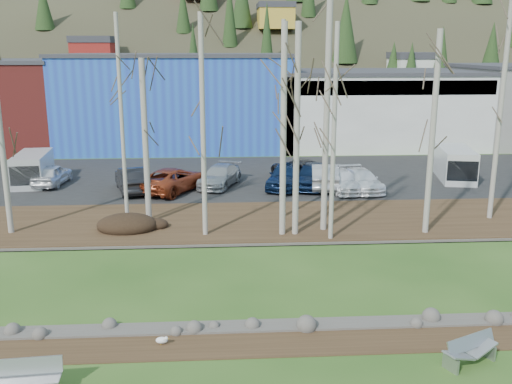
{
  "coord_description": "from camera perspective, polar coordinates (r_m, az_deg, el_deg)",
  "views": [
    {
      "loc": [
        -2.14,
        -13.63,
        8.77
      ],
      "look_at": [
        -0.61,
        11.11,
        2.5
      ],
      "focal_mm": 40.0,
      "sensor_mm": 36.0,
      "label": 1
    }
  ],
  "objects": [
    {
      "name": "car_5",
      "position": [
        36.36,
        6.84,
        1.61
      ],
      "size": [
        2.21,
        4.83,
        1.54
      ],
      "primitive_type": "imported",
      "rotation": [
        0.0,
        0.0,
        3.01
      ],
      "color": "#AFAFB1",
      "rests_on": "parking_lot"
    },
    {
      "name": "far_bank_rocks",
      "position": [
        26.51,
        1.29,
        -5.12
      ],
      "size": [
        80.0,
        0.8,
        0.46
      ],
      "primitive_type": null,
      "color": "#47423D",
      "rests_on": "ground"
    },
    {
      "name": "car_2",
      "position": [
        35.62,
        -8.26,
        1.25
      ],
      "size": [
        4.69,
        5.84,
        1.48
      ],
      "primitive_type": "imported",
      "rotation": [
        0.0,
        0.0,
        2.65
      ],
      "color": "#993B1E",
      "rests_on": "parking_lot"
    },
    {
      "name": "van_white",
      "position": [
        40.55,
        19.34,
        2.62
      ],
      "size": [
        2.91,
        5.1,
        2.1
      ],
      "rotation": [
        0.0,
        0.0,
        -0.2
      ],
      "color": "white",
      "rests_on": "parking_lot"
    },
    {
      "name": "birch_9",
      "position": [
        31.17,
        23.42,
        9.2
      ],
      "size": [
        0.25,
        0.25,
        13.05
      ],
      "color": "#B1A99F",
      "rests_on": "far_bank"
    },
    {
      "name": "birch_6",
      "position": [
        25.82,
        7.79,
        5.71
      ],
      "size": [
        0.21,
        0.21,
        9.74
      ],
      "color": "#B1A99F",
      "rests_on": "far_bank"
    },
    {
      "name": "seagull",
      "position": [
        18.08,
        -9.37,
        -14.4
      ],
      "size": [
        0.43,
        0.22,
        0.32
      ],
      "rotation": [
        0.0,
        0.0,
        -0.42
      ],
      "color": "gold",
      "rests_on": "ground"
    },
    {
      "name": "parking_lot",
      "position": [
        39.66,
        -0.37,
        1.52
      ],
      "size": [
        80.0,
        14.0,
        0.14
      ],
      "primitive_type": "cube",
      "color": "black",
      "rests_on": "ground"
    },
    {
      "name": "birch_5",
      "position": [
        28.95,
        2.67,
        6.98
      ],
      "size": [
        0.22,
        0.22,
        9.98
      ],
      "color": "#B1A99F",
      "rests_on": "far_bank"
    },
    {
      "name": "birch_1",
      "position": [
        28.0,
        -13.26,
        6.62
      ],
      "size": [
        0.19,
        0.19,
        10.22
      ],
      "color": "#B1A99F",
      "rests_on": "far_bank"
    },
    {
      "name": "river",
      "position": [
        22.7,
        2.16,
        -8.54
      ],
      "size": [
        80.0,
        8.0,
        0.9
      ],
      "primitive_type": null,
      "color": "black",
      "rests_on": "ground"
    },
    {
      "name": "far_bank",
      "position": [
        29.52,
        0.77,
        -2.93
      ],
      "size": [
        80.0,
        7.0,
        0.15
      ],
      "primitive_type": "cube",
      "color": "#382616",
      "rests_on": "ground"
    },
    {
      "name": "car_1",
      "position": [
        36.02,
        -12.29,
        1.26
      ],
      "size": [
        2.87,
        4.93,
        1.54
      ],
      "primitive_type": "imported",
      "rotation": [
        0.0,
        0.0,
        3.43
      ],
      "color": "black",
      "rests_on": "parking_lot"
    },
    {
      "name": "building_blue",
      "position": [
        52.97,
        -7.81,
        9.07
      ],
      "size": [
        20.4,
        12.24,
        8.3
      ],
      "color": "#2243B1",
      "rests_on": "ground"
    },
    {
      "name": "bench_damaged",
      "position": [
        17.94,
        20.62,
        -14.6
      ],
      "size": [
        1.84,
        1.26,
        0.79
      ],
      "rotation": [
        0.0,
        0.0,
        0.44
      ],
      "color": "#A2A4A7",
      "rests_on": "ground"
    },
    {
      "name": "birch_0",
      "position": [
        28.93,
        -24.23,
        5.76
      ],
      "size": [
        0.27,
        0.27,
        10.0
      ],
      "color": "#B1A99F",
      "rests_on": "far_bank"
    },
    {
      "name": "birch_10",
      "position": [
        26.31,
        4.1,
        6.01
      ],
      "size": [
        0.29,
        0.29,
        9.77
      ],
      "color": "#B1A99F",
      "rests_on": "far_bank"
    },
    {
      "name": "bench_intact",
      "position": [
        16.58,
        -22.4,
        -16.92
      ],
      "size": [
        2.02,
        0.75,
        0.99
      ],
      "rotation": [
        0.0,
        0.0,
        0.07
      ],
      "color": "#A2A4A7",
      "rests_on": "ground"
    },
    {
      "name": "birch_3",
      "position": [
        26.22,
        -5.33,
        6.38
      ],
      "size": [
        0.23,
        0.23,
        10.16
      ],
      "color": "#B1A99F",
      "rests_on": "far_bank"
    },
    {
      "name": "birch_2",
      "position": [
        28.76,
        -11.0,
        4.87
      ],
      "size": [
        0.29,
        0.29,
        8.17
      ],
      "color": "#B1A99F",
      "rests_on": "far_bank"
    },
    {
      "name": "birch_4",
      "position": [
        26.24,
        2.75,
        6.0
      ],
      "size": [
        0.29,
        0.29,
        9.77
      ],
      "color": "#B1A99F",
      "rests_on": "far_bank"
    },
    {
      "name": "near_bank_rocks",
      "position": [
        19.01,
        3.41,
        -13.3
      ],
      "size": [
        80.0,
        0.8,
        0.5
      ],
      "primitive_type": null,
      "color": "#47423D",
      "rests_on": "ground"
    },
    {
      "name": "car_6",
      "position": [
        38.16,
        4.49,
        2.21
      ],
      "size": [
        4.3,
        5.83,
        1.47
      ],
      "primitive_type": "imported",
      "rotation": [
        0.0,
        0.0,
        3.54
      ],
      "color": "#2C2B2E",
      "rests_on": "parking_lot"
    },
    {
      "name": "birch_7",
      "position": [
        27.04,
        7.08,
        7.7
      ],
      "size": [
        0.29,
        0.29,
        11.22
      ],
      "color": "#B1A99F",
      "rests_on": "far_bank"
    },
    {
      "name": "dirt_mound",
      "position": [
        28.58,
        -12.78,
        -3.11
      ],
      "size": [
        2.95,
        2.08,
        0.58
      ],
      "primitive_type": "ellipsoid",
      "color": "black",
      "rests_on": "far_bank"
    },
    {
      "name": "car_9",
      "position": [
        36.12,
        10.49,
        1.17
      ],
      "size": [
        2.42,
        4.62,
        1.28
      ],
      "primitive_type": "imported",
      "rotation": [
        0.0,
        0.0,
        0.15
      ],
      "color": "white",
      "rests_on": "parking_lot"
    },
    {
      "name": "building_white",
      "position": [
        54.74,
        11.56,
        8.29
      ],
      "size": [
        18.36,
        12.24,
        6.8
      ],
      "color": "#B8B8B3",
      "rests_on": "ground"
    },
    {
      "name": "van_grey",
      "position": [
        39.81,
        -21.48,
        2.14
      ],
      "size": [
        2.32,
        4.7,
        1.99
      ],
      "rotation": [
        0.0,
        0.0,
        0.1
      ],
      "color": "silver",
      "rests_on": "parking_lot"
    },
    {
      "name": "ground",
      "position": [
        16.35,
        4.78,
        -18.29
      ],
      "size": [
        200.0,
        200.0,
        0.0
      ],
      "primitive_type": "plane",
      "color": "#254A15",
      "rests_on": "ground"
    },
    {
      "name": "birch_8",
      "position": [
        27.73,
        17.23,
        5.5
      ],
      "size": [
        0.28,
        0.28,
        9.46
      ],
      "color": "#B1A99F",
      "rests_on": "far_bank"
    },
    {
      "name": "dirt_strip",
      "position": [
        18.13,
        3.81,
        -14.71
      ],
      "size": [
        80.0,
        1.8,
        0.03
      ],
      "primitive_type": "cube",
      "color": "#382616",
      "rests_on": "ground"
    },
    {
      "name": "car_4",
      "position": [
        36.13,
        3.02,
        1.65
      ],
      "size": [
        3.29,
        5.01,
        1.58
      ],
      "primitive_type": "imported",
      "rotation": [
        0.0,
        0.0,
        -0.33
      ],
      "color": "#0E1F41",
      "rests_on": "parking_lot"
    },
    {
      "name": "car_3",
      "position": [
        36.65,
        -3.65,
        1.61
      ],
      "size": [
        3.28,
        4.92,
        1.32
      ],
      "primitive_type": "imported",
      "rotation": [
        0.0,
        0.0,
        -0.34
      ],
      "color": "#9FA3A6",
      "rests_on": "parking_lot"
    },
    {
      "name": "car_7",
      "position": [
        35.84,
        8.53,
        1.15
      ],
      "size": [
        2.42,
        4.62,
        1.28
      ],
      "primitive_type": "imported",
      "rotation": [
        0.0,
        0.0,
        0.15
      ],
      "color": "white",
      "rests_on": "parking_lot"
    },
    {
      "name": "car_0",
      "position": [
        39.18,
        -19.73,
        1.64
      ],
      "size": [
        1.95,
        4.1,
        1.35
      ],
      "primitive_type": "imported",
      "rotation": [
        0.0,
        0.0,
        3.05
      ],
      "color": "white",
      "rests_on": "parking_lot"
    },
    {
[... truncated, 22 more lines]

